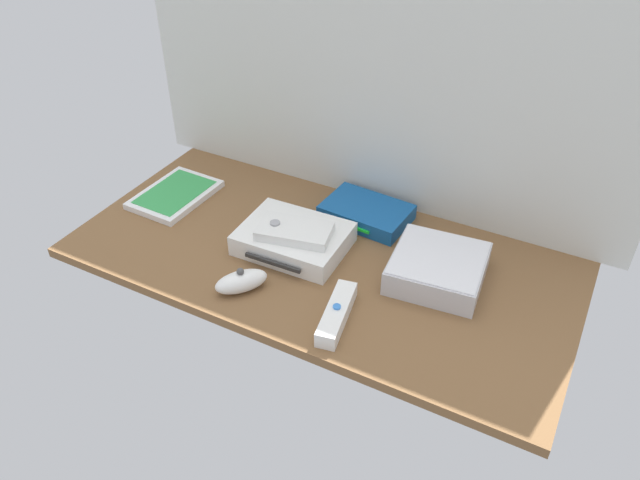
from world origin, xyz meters
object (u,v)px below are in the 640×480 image
remote_wand (337,314)px  remote_classic_pad (294,231)px  game_console (293,240)px  network_router (366,213)px  game_case (175,195)px  mini_computer (438,268)px  remote_nunchuk (241,281)px

remote_wand → remote_classic_pad: size_ratio=0.96×
game_console → network_router: 18.64cm
game_case → remote_wand: bearing=-18.1°
mini_computer → game_case: mini_computer is taller
mini_computer → game_case: (-61.99, -0.86, -1.88)cm
mini_computer → remote_classic_pad: size_ratio=1.18×
remote_wand → remote_nunchuk: (-19.23, -1.13, 0.53)cm
remote_wand → game_case: bearing=149.5°
game_console → remote_nunchuk: size_ratio=2.03×
network_router → mini_computer: bearing=-26.0°
remote_wand → network_router: bearing=94.5°
mini_computer → remote_wand: size_ratio=1.22×
mini_computer → remote_classic_pad: bearing=-168.3°
mini_computer → remote_nunchuk: mini_computer is taller
mini_computer → game_case: bearing=-179.2°
remote_nunchuk → network_router: bearing=109.4°
game_console → game_case: size_ratio=1.11×
mini_computer → network_router: 23.25cm
game_case → mini_computer: bearing=2.5°
mini_computer → remote_nunchuk: size_ratio=1.76×
network_router → game_case: bearing=-159.1°
game_case → remote_classic_pad: 34.84cm
mini_computer → game_case: 62.02cm
remote_nunchuk → remote_classic_pad: bearing=115.8°
game_console → network_router: game_console is taller
game_console → remote_classic_pad: 3.54cm
mini_computer → network_router: (-20.08, 11.68, -0.94)cm
mini_computer → remote_wand: (-11.77, -18.97, -1.13)cm
remote_classic_pad → remote_wand: bearing=-51.9°
mini_computer → remote_classic_pad: remote_classic_pad is taller
game_console → game_case: (-33.09, 3.88, -1.44)cm
game_case → network_router: size_ratio=1.03×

